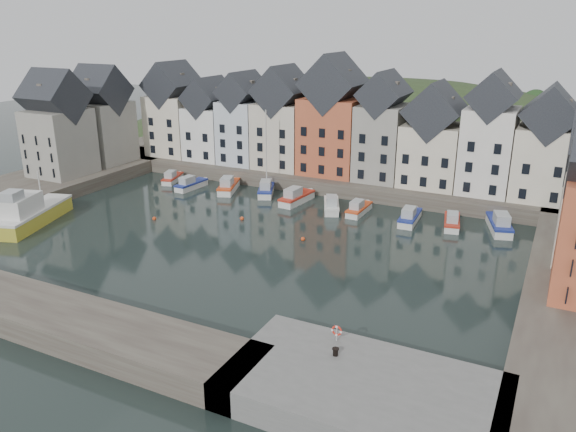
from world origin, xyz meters
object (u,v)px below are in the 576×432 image
Objects in this scene: large_vessel at (31,214)px; life_ring_post at (337,331)px; boat_a at (172,178)px; boat_d at (266,189)px; mooring_bollard at (335,351)px.

large_vessel is 10.03× the size of life_ring_post.
large_vessel is (-3.12, -23.94, 0.92)m from boat_a.
large_vessel reaches higher than boat_a.
large_vessel is (-19.58, -24.67, 0.74)m from boat_d.
life_ring_post is at bearing -78.28° from boat_d.
boat_d is 22.15× the size of mooring_bollard.
boat_d is at bearing 33.74° from large_vessel.
life_ring_post is at bearing 109.39° from mooring_bollard.
large_vessel is at bearing 164.30° from mooring_bollard.
boat_d reaches higher than mooring_bollard.
boat_a is at bearing 139.08° from mooring_bollard.
large_vessel is 46.26m from life_ring_post.
boat_a is at bearing 64.75° from large_vessel.
boat_d reaches higher than boat_a.
mooring_bollard reaches higher than boat_a.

